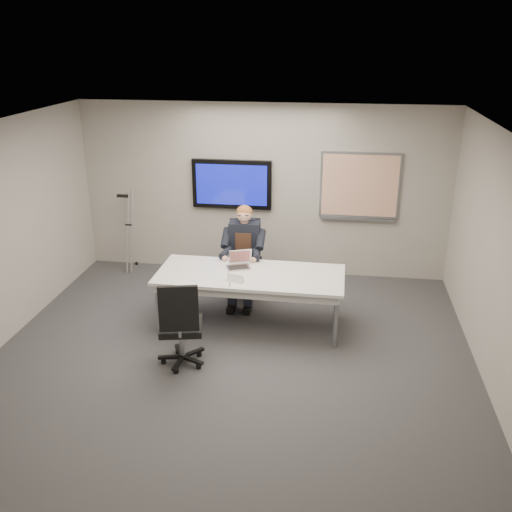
# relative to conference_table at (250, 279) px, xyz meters

# --- Properties ---
(floor) EXTENTS (6.00, 6.00, 0.02)m
(floor) POSITION_rel_conference_table_xyz_m (-0.10, -1.02, -0.69)
(floor) COLOR #3B3A3D
(floor) RESTS_ON ground
(ceiling) EXTENTS (6.00, 6.00, 0.02)m
(ceiling) POSITION_rel_conference_table_xyz_m (-0.10, -1.02, 2.11)
(ceiling) COLOR silver
(ceiling) RESTS_ON wall_back
(wall_back) EXTENTS (6.00, 0.02, 2.80)m
(wall_back) POSITION_rel_conference_table_xyz_m (-0.10, 1.98, 0.71)
(wall_back) COLOR #A6A096
(wall_back) RESTS_ON ground
(wall_front) EXTENTS (6.00, 0.02, 2.80)m
(wall_front) POSITION_rel_conference_table_xyz_m (-0.10, -4.02, 0.71)
(wall_front) COLOR #A6A096
(wall_front) RESTS_ON ground
(wall_right) EXTENTS (0.02, 6.00, 2.80)m
(wall_right) POSITION_rel_conference_table_xyz_m (2.90, -1.02, 0.71)
(wall_right) COLOR #A6A096
(wall_right) RESTS_ON ground
(conference_table) EXTENTS (2.52, 1.08, 0.77)m
(conference_table) POSITION_rel_conference_table_xyz_m (0.00, 0.00, 0.00)
(conference_table) COLOR white
(conference_table) RESTS_ON ground
(tv_display) EXTENTS (1.30, 0.09, 0.80)m
(tv_display) POSITION_rel_conference_table_xyz_m (-0.60, 1.93, 0.81)
(tv_display) COLOR black
(tv_display) RESTS_ON wall_back
(whiteboard) EXTENTS (1.25, 0.08, 1.10)m
(whiteboard) POSITION_rel_conference_table_xyz_m (1.45, 1.95, 0.84)
(whiteboard) COLOR #909498
(whiteboard) RESTS_ON wall_back
(office_chair_far) EXTENTS (0.63, 0.63, 1.17)m
(office_chair_far) POSITION_rel_conference_table_xyz_m (-0.23, 0.98, -0.32)
(office_chair_far) COLOR black
(office_chair_far) RESTS_ON ground
(office_chair_near) EXTENTS (0.64, 0.64, 1.14)m
(office_chair_near) POSITION_rel_conference_table_xyz_m (-0.66, -1.14, -0.33)
(office_chair_near) COLOR black
(office_chair_near) RESTS_ON ground
(seated_person) EXTENTS (0.46, 0.79, 1.46)m
(seated_person) POSITION_rel_conference_table_xyz_m (-0.22, 0.71, -0.10)
(seated_person) COLOR #1F2434
(seated_person) RESTS_ON office_chair_far
(crutch) EXTENTS (0.40, 0.84, 1.48)m
(crutch) POSITION_rel_conference_table_xyz_m (-2.32, 1.71, 0.02)
(crutch) COLOR #B2B5BA
(crutch) RESTS_ON ground
(laptop) EXTENTS (0.38, 0.40, 0.23)m
(laptop) POSITION_rel_conference_table_xyz_m (-0.19, 0.22, 0.15)
(laptop) COLOR silver
(laptop) RESTS_ON conference_table
(name_tent) EXTENTS (0.24, 0.13, 0.09)m
(name_tent) POSITION_rel_conference_table_xyz_m (-0.15, -0.29, 0.14)
(name_tent) COLOR white
(name_tent) RESTS_ON conference_table
(pen) EXTENTS (0.04, 0.13, 0.01)m
(pen) POSITION_rel_conference_table_xyz_m (-0.20, -0.40, 0.09)
(pen) COLOR black
(pen) RESTS_ON conference_table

